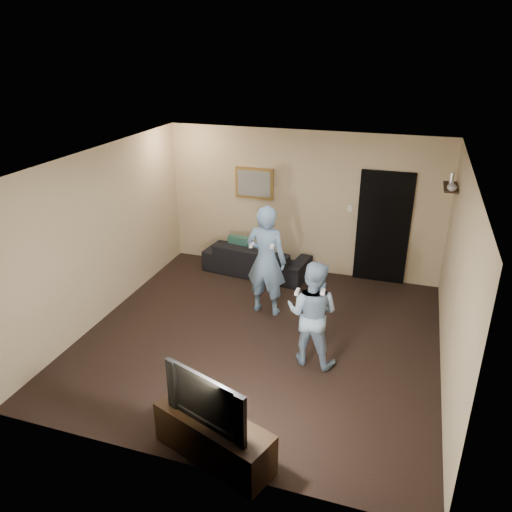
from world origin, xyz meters
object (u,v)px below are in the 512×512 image
(tv_console, at_px, (214,438))
(wii_player_right, at_px, (312,313))
(sofa, at_px, (257,259))
(wii_player_left, at_px, (266,261))
(television, at_px, (212,396))

(tv_console, height_order, wii_player_right, wii_player_right)
(sofa, distance_m, wii_player_left, 1.56)
(sofa, bearing_deg, tv_console, 109.70)
(sofa, relative_size, tv_console, 1.46)
(tv_console, bearing_deg, television, 19.90)
(television, height_order, wii_player_left, wii_player_left)
(television, bearing_deg, tv_console, -160.10)
(wii_player_right, bearing_deg, wii_player_left, 131.01)
(television, distance_m, wii_player_left, 3.11)
(wii_player_left, bearing_deg, tv_console, -82.97)
(sofa, relative_size, wii_player_left, 1.09)
(tv_console, height_order, television, television)
(television, xyz_separation_m, wii_player_left, (-0.38, 3.08, 0.11))
(sofa, distance_m, tv_console, 4.51)
(wii_player_left, bearing_deg, sofa, 113.71)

